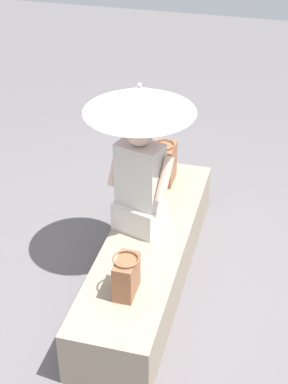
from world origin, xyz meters
TOP-DOWN VIEW (x-y plane):
  - ground_plane at (0.00, 0.00)m, footprint 14.00×14.00m
  - stone_bench at (0.00, 0.00)m, footprint 2.20×0.58m
  - person_seated at (0.11, 0.09)m, footprint 0.36×0.51m
  - parasol at (0.18, 0.11)m, footprint 0.78×0.78m
  - handbag_black at (-0.61, -0.01)m, footprint 0.23×0.17m
  - tote_bag_canvas at (0.79, 0.07)m, footprint 0.24×0.18m

SIDE VIEW (x-z plane):
  - ground_plane at x=0.00m, z-range 0.00..0.00m
  - stone_bench at x=0.00m, z-range 0.00..0.41m
  - handbag_black at x=-0.61m, z-range 0.41..0.70m
  - tote_bag_canvas at x=0.79m, z-range 0.41..0.76m
  - person_seated at x=0.11m, z-range 0.35..1.25m
  - parasol at x=0.18m, z-range 0.85..1.98m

